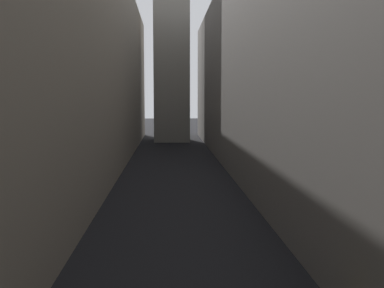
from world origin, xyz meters
TOP-DOWN VIEW (x-y plane):
  - ground_plane at (0.00, 48.00)m, footprint 264.00×264.00m
  - building_block_left at (-10.91, 50.00)m, footprint 10.82×108.00m
  - building_block_right at (11.89, 50.00)m, footprint 12.79×108.00m

SIDE VIEW (x-z plane):
  - ground_plane at x=0.00m, z-range 0.00..0.00m
  - building_block_right at x=11.89m, z-range 0.00..21.24m
  - building_block_left at x=-10.91m, z-range 0.00..22.35m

